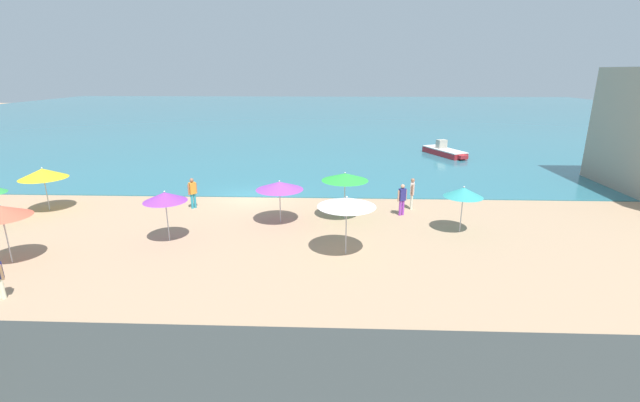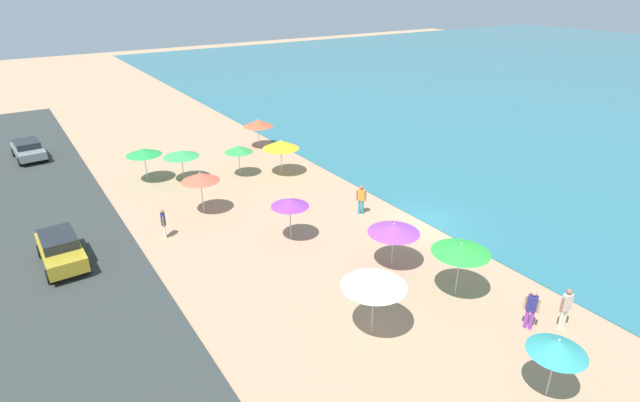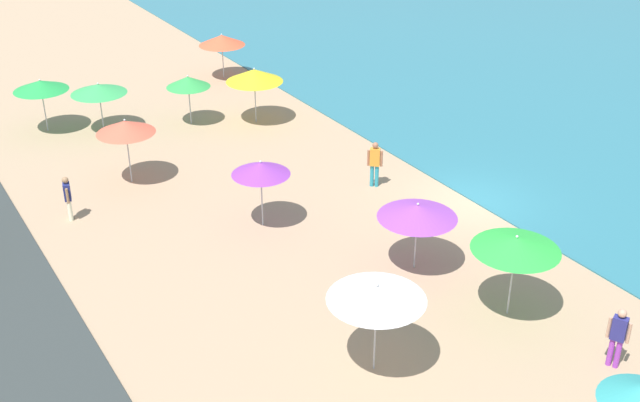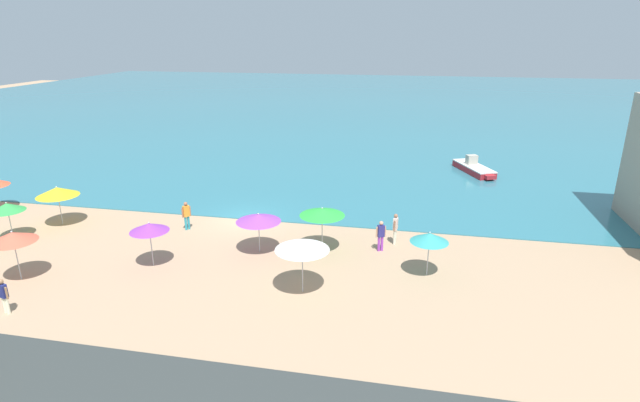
{
  "view_description": "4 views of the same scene",
  "coord_description": "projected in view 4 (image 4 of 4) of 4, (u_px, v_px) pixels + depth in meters",
  "views": [
    {
      "loc": [
        5.23,
        -25.25,
        7.49
      ],
      "look_at": [
        4.42,
        -4.73,
        1.25
      ],
      "focal_mm": 24.0,
      "sensor_mm": 36.0,
      "label": 1
    },
    {
      "loc": [
        17.44,
        -18.38,
        12.52
      ],
      "look_at": [
        -1.88,
        -5.73,
        2.04
      ],
      "focal_mm": 28.0,
      "sensor_mm": 36.0,
      "label": 2
    },
    {
      "loc": [
        18.67,
        -17.96,
        13.18
      ],
      "look_at": [
        -0.72,
        -5.96,
        1.34
      ],
      "focal_mm": 45.0,
      "sensor_mm": 36.0,
      "label": 3
    },
    {
      "loc": [
        10.45,
        -28.11,
        11.39
      ],
      "look_at": [
        4.65,
        0.82,
        1.29
      ],
      "focal_mm": 28.0,
      "sensor_mm": 36.0,
      "label": 4
    }
  ],
  "objects": [
    {
      "name": "bather_1",
      "position": [
        381.0,
        234.0,
        26.91
      ],
      "size": [
        0.52,
        0.36,
        1.73
      ],
      "color": "purple",
      "rests_on": "ground_plane"
    },
    {
      "name": "beach_umbrella_8",
      "position": [
        13.0,
        237.0,
        23.42
      ],
      "size": [
        2.15,
        2.15,
        2.51
      ],
      "color": "#B2B2B7",
      "rests_on": "ground_plane"
    },
    {
      "name": "beach_umbrella_4",
      "position": [
        149.0,
        227.0,
        24.83
      ],
      "size": [
        1.95,
        1.95,
        2.39
      ],
      "color": "#B2B2B7",
      "rests_on": "ground_plane"
    },
    {
      "name": "beach_umbrella_0",
      "position": [
        302.0,
        246.0,
        22.2
      ],
      "size": [
        2.47,
        2.47,
        2.57
      ],
      "color": "#B2B2B7",
      "rests_on": "ground_plane"
    },
    {
      "name": "beach_umbrella_1",
      "position": [
        7.0,
        207.0,
        28.24
      ],
      "size": [
        1.89,
        1.89,
        2.21
      ],
      "color": "#B2B2B7",
      "rests_on": "ground_plane"
    },
    {
      "name": "ground_plane",
      "position": [
        246.0,
        220.0,
        31.71
      ],
      "size": [
        160.0,
        160.0,
        0.0
      ],
      "primitive_type": "plane",
      "color": "tan"
    },
    {
      "name": "beach_umbrella_2",
      "position": [
        429.0,
        238.0,
        23.85
      ],
      "size": [
        1.86,
        1.86,
        2.31
      ],
      "color": "#B2B2B7",
      "rests_on": "ground_plane"
    },
    {
      "name": "beach_umbrella_7",
      "position": [
        322.0,
        212.0,
        26.45
      ],
      "size": [
        2.43,
        2.43,
        2.53
      ],
      "color": "#B2B2B7",
      "rests_on": "ground_plane"
    },
    {
      "name": "bather_3",
      "position": [
        395.0,
        227.0,
        27.79
      ],
      "size": [
        0.27,
        0.56,
        1.8
      ],
      "color": "silver",
      "rests_on": "ground_plane"
    },
    {
      "name": "bather_2",
      "position": [
        186.0,
        214.0,
        29.82
      ],
      "size": [
        0.4,
        0.45,
        1.75
      ],
      "color": "teal",
      "rests_on": "ground_plane"
    },
    {
      "name": "sea",
      "position": [
        357.0,
        103.0,
        82.72
      ],
      "size": [
        150.0,
        110.0,
        0.05
      ],
      "primitive_type": "cube",
      "color": "teal",
      "rests_on": "ground_plane"
    },
    {
      "name": "beach_umbrella_3",
      "position": [
        57.0,
        192.0,
        30.26
      ],
      "size": [
        2.48,
        2.48,
        2.47
      ],
      "color": "#B2B2B7",
      "rests_on": "ground_plane"
    },
    {
      "name": "skiff_nearshore",
      "position": [
        474.0,
        168.0,
        42.03
      ],
      "size": [
        3.36,
        5.31,
        1.36
      ],
      "color": "#AF252C",
      "rests_on": "sea"
    },
    {
      "name": "bather_0",
      "position": [
        4.0,
        294.0,
        20.93
      ],
      "size": [
        0.55,
        0.31,
        1.6
      ],
      "color": "white",
      "rests_on": "ground_plane"
    },
    {
      "name": "beach_umbrella_9",
      "position": [
        258.0,
        218.0,
        26.49
      ],
      "size": [
        2.42,
        2.42,
        2.23
      ],
      "color": "#B2B2B7",
      "rests_on": "ground_plane"
    }
  ]
}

